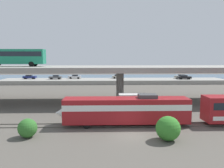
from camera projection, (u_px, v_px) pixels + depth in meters
ground_plane at (131, 135)px, 26.50m from camera, size 260.00×260.00×0.00m
rail_strip_near at (128, 126)px, 29.70m from camera, size 110.00×0.12×0.12m
rail_strip_far at (127, 123)px, 31.24m from camera, size 110.00×0.12×0.12m
train_locomotive at (120, 109)px, 30.19m from camera, size 17.62×3.04×4.18m
highway_overpass at (120, 69)px, 45.60m from camera, size 96.00×12.83×7.24m
transit_bus_on_overpass at (14, 56)px, 45.13m from camera, size 12.00×2.68×3.40m
service_truck_west at (138, 102)px, 37.73m from camera, size 6.80×2.46×3.04m
pier_parking_lot at (114, 81)px, 81.03m from camera, size 78.51×11.21×1.37m
parked_car_0 at (181, 76)px, 83.37m from camera, size 4.68×2.00×1.50m
parked_car_1 at (56, 77)px, 80.63m from camera, size 4.38×1.96×1.50m
parked_car_2 at (30, 77)px, 81.79m from camera, size 4.50×1.96×1.50m
parked_car_3 at (184, 77)px, 80.22m from camera, size 4.60×1.85×1.50m
parked_car_4 at (75, 77)px, 82.54m from camera, size 4.50×1.86×1.50m
parked_car_5 at (118, 76)px, 83.64m from camera, size 4.10×1.90×1.50m
harbor_water at (112, 77)px, 103.95m from camera, size 140.00×36.00×0.01m
shrub_left at (28, 128)px, 25.70m from camera, size 2.16×2.16×2.16m
shrub_right at (168, 128)px, 24.73m from camera, size 2.69×2.69×2.69m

